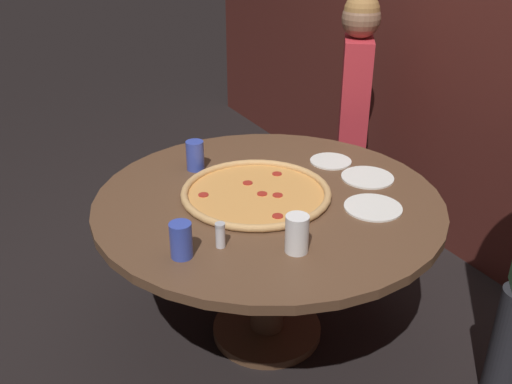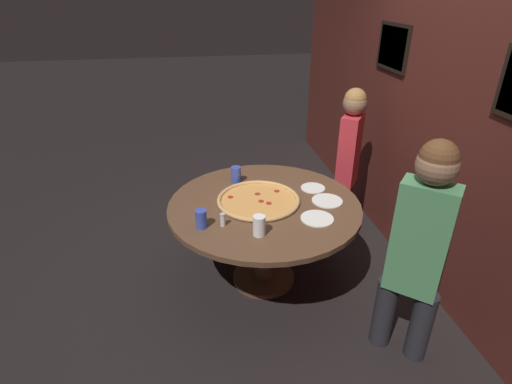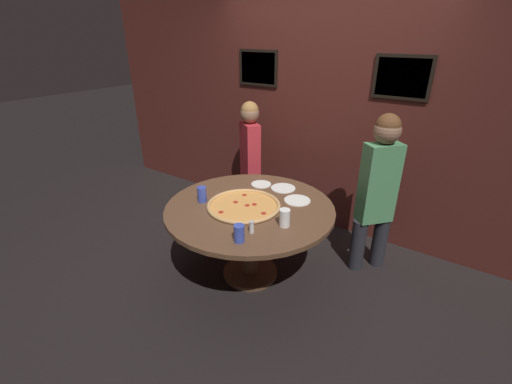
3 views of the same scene
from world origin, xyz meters
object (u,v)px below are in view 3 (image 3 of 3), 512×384
Objects in this scene: drink_cup_far_right at (202,194)px; diner_far_right at (250,155)px; diner_far_left at (378,187)px; giant_pizza at (244,205)px; white_plate_beside_cup at (283,188)px; white_plate_left_side at (297,200)px; dining_table at (250,220)px; drink_cup_near_right at (285,218)px; white_plate_near_front at (261,184)px; drink_cup_far_left at (239,233)px; condiment_shaker at (252,227)px.

diner_far_right reaches higher than drink_cup_far_right.
giant_pizza is at bearing -6.84° from diner_far_left.
white_plate_left_side is at bearing -33.41° from white_plate_beside_cup.
diner_far_right is at bearing 125.32° from dining_table.
drink_cup_near_right is 0.47m from white_plate_left_side.
diner_far_right is at bearing 122.75° from giant_pizza.
white_plate_near_front is at bearing 111.75° from dining_table.
diner_far_left is (0.45, 0.89, 0.05)m from drink_cup_near_right.
white_plate_left_side is 0.74m from diner_far_left.
white_plate_left_side is at bearing 105.76° from drink_cup_near_right.
white_plate_left_side is at bearing 35.26° from drink_cup_far_right.
white_plate_left_side is 0.16× the size of diner_far_left.
white_plate_near_front is at bearing -169.25° from white_plate_beside_cup.
white_plate_beside_cup and white_plate_left_side have the same top height.
dining_table is 11.13× the size of drink_cup_far_left.
white_plate_near_front is (-0.44, 0.94, -0.06)m from drink_cup_far_left.
giant_pizza reaches higher than white_plate_near_front.
diner_far_left is (0.91, 0.81, 0.11)m from giant_pizza.
condiment_shaker is at bearing -45.54° from giant_pizza.
diner_far_right reaches higher than white_plate_near_front.
dining_table is at bearing -68.25° from white_plate_near_front.
condiment_shaker is at bearing 87.58° from drink_cup_far_left.
white_plate_beside_cup is at bearing 101.84° from drink_cup_far_left.
white_plate_beside_cup is at bearing 83.93° from dining_table.
white_plate_near_front is at bearing 69.35° from drink_cup_far_right.
drink_cup_far_right is at bearing -161.52° from giant_pizza.
white_plate_near_front is (-0.18, 0.45, 0.15)m from dining_table.
giant_pizza reaches higher than dining_table.
drink_cup_near_right reaches higher than white_plate_left_side.
drink_cup_far_right is 1.44× the size of condiment_shaker.
drink_cup_near_right reaches higher than drink_cup_far_right.
condiment_shaker is at bearing -124.00° from drink_cup_near_right.
white_plate_near_front is 0.84× the size of white_plate_beside_cup.
drink_cup_far_right is 0.70× the size of white_plate_near_front.
diner_far_right reaches higher than white_plate_left_side.
dining_table is 0.51m from white_plate_beside_cup.
white_plate_near_front is 0.84× the size of white_plate_left_side.
diner_far_right is (-0.64, 0.99, 0.06)m from giant_pizza.
white_plate_beside_cup reaches higher than dining_table.
white_plate_near_front is (0.23, 0.61, -0.07)m from drink_cup_far_right.
drink_cup_near_right reaches higher than dining_table.
drink_cup_far_right reaches higher than white_plate_near_front.
drink_cup_near_right is 0.60× the size of white_plate_left_side.
diner_far_right reaches higher than white_plate_beside_cup.
drink_cup_far_right is 0.97× the size of drink_cup_near_right.
white_plate_beside_cup is 0.17× the size of diner_far_right.
giant_pizza is 0.51m from white_plate_near_front.
white_plate_beside_cup is 0.16× the size of diner_far_left.
white_plate_beside_cup is (0.46, 0.65, -0.07)m from drink_cup_far_right.
drink_cup_near_right is 0.60× the size of white_plate_beside_cup.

